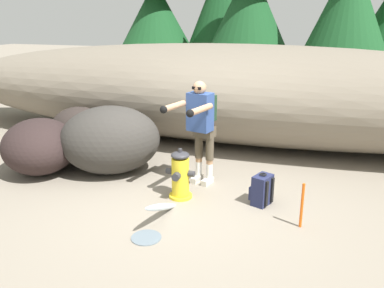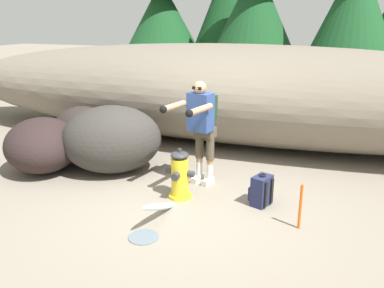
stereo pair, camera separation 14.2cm
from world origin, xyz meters
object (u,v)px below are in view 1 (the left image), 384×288
object	(u,v)px
boulder_mid	(40,146)
survey_stake	(302,206)
boulder_small	(80,132)
boulder_large	(110,140)
utility_worker	(201,121)
spare_backpack	(262,190)
fire_hydrant	(180,175)

from	to	relation	value
boulder_mid	survey_stake	distance (m)	4.43
boulder_mid	boulder_small	bearing A→B (deg)	78.14
boulder_large	survey_stake	bearing A→B (deg)	-16.12
utility_worker	boulder_small	world-z (taller)	utility_worker
survey_stake	spare_backpack	bearing A→B (deg)	139.37
spare_backpack	survey_stake	size ratio (longest dim) A/B	0.78
utility_worker	survey_stake	size ratio (longest dim) A/B	2.78
fire_hydrant	utility_worker	bearing A→B (deg)	76.77
boulder_mid	spare_backpack	bearing A→B (deg)	-0.79
utility_worker	boulder_small	distance (m)	2.69
fire_hydrant	survey_stake	bearing A→B (deg)	-11.07
boulder_large	survey_stake	distance (m)	3.39
fire_hydrant	utility_worker	distance (m)	0.91
spare_backpack	boulder_large	world-z (taller)	boulder_large
utility_worker	boulder_large	xyz separation A→B (m)	(-1.61, 0.02, -0.47)
fire_hydrant	boulder_small	size ratio (longest dim) A/B	0.60
boulder_small	utility_worker	bearing A→B (deg)	-12.40
fire_hydrant	boulder_small	world-z (taller)	boulder_small
boulder_mid	survey_stake	world-z (taller)	boulder_mid
spare_backpack	survey_stake	xyz separation A→B (m)	(0.58, -0.50, 0.08)
spare_backpack	boulder_large	distance (m)	2.72
fire_hydrant	utility_worker	size ratio (longest dim) A/B	0.46
boulder_mid	survey_stake	size ratio (longest dim) A/B	2.36
spare_backpack	boulder_mid	size ratio (longest dim) A/B	0.33
fire_hydrant	boulder_mid	distance (m)	2.64
boulder_small	survey_stake	xyz separation A→B (m)	(4.20, -1.48, -0.18)
fire_hydrant	spare_backpack	xyz separation A→B (m)	(1.18, 0.15, -0.13)
utility_worker	boulder_large	bearing A→B (deg)	-77.51
fire_hydrant	boulder_large	size ratio (longest dim) A/B	0.45
fire_hydrant	boulder_mid	size ratio (longest dim) A/B	0.54
spare_backpack	boulder_large	bearing A→B (deg)	11.31
utility_worker	boulder_large	distance (m)	1.68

